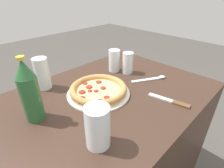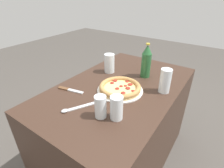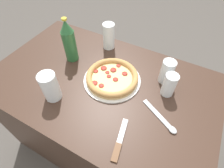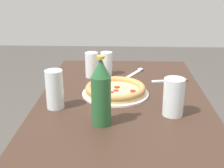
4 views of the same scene
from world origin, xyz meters
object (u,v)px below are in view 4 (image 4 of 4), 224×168
Objects in this scene: glass_lemonade at (91,66)px; beer_bottle at (100,93)px; glass_cola at (173,99)px; spoon at (135,72)px; pizza_pepperoni at (115,90)px; glass_water at (106,65)px; glass_mango_juice at (54,92)px; knife at (171,81)px.

glass_lemonade is 0.53m from beer_bottle.
spoon is at bearing 13.61° from glass_cola.
glass_water is (0.27, 0.05, 0.03)m from pizza_pepperoni.
knife is (0.33, -0.51, -0.07)m from glass_mango_juice.
glass_water is 0.56m from beer_bottle.
pizza_pepperoni is at bearing 161.69° from spoon.
knife is (-0.09, -0.33, -0.05)m from glass_water.
glass_lemonade is 0.69× the size of knife.
knife is (0.18, -0.27, -0.02)m from pizza_pepperoni.
spoon is at bearing -36.45° from glass_mango_juice.
glass_cola is 0.28m from beer_bottle.
beer_bottle is (-0.56, -0.01, 0.07)m from glass_water.
glass_water is 0.95× the size of glass_lemonade.
pizza_pepperoni is 0.28m from glass_mango_juice.
glass_lemonade is at bearing 82.02° from knife.
glass_mango_juice is at bearing 164.55° from glass_lemonade.
glass_cola is (-0.47, -0.28, 0.01)m from glass_water.
glass_water reaches higher than spoon.
pizza_pepperoni reaches higher than spoon.
beer_bottle is 1.35× the size of spoon.
beer_bottle is 0.62m from spoon.
glass_water is 0.55m from glass_cola.
spoon is at bearing 54.13° from knife.
glass_cola reaches higher than glass_water.
glass_mango_juice is 0.46m from glass_cola.
glass_lemonade is 0.51× the size of beer_bottle.
spoon is at bearing -18.31° from pizza_pepperoni.
beer_bottle reaches higher than knife.
spoon is at bearing -13.69° from beer_bottle.
glass_water is 0.66× the size of knife.
glass_mango_juice reaches higher than glass_water.
glass_cola reaches higher than spoon.
glass_mango_juice is at bearing 143.55° from spoon.
beer_bottle is at bearing 171.54° from pizza_pepperoni.
pizza_pepperoni is 0.28m from glass_water.
beer_bottle is (-0.28, 0.04, 0.10)m from pizza_pepperoni.
glass_cola is at bearing -166.39° from spoon.
glass_water is 0.48× the size of beer_bottle.
glass_cola is 0.79× the size of knife.
beer_bottle is (-0.13, -0.19, 0.05)m from glass_mango_juice.
beer_bottle is (-0.09, 0.27, 0.06)m from glass_cola.
glass_water reaches higher than pizza_pepperoni.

